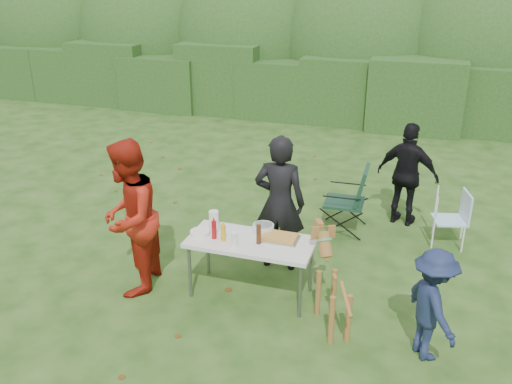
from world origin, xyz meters
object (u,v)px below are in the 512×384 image
(person_red_jacket, at_px, (129,218))
(lawn_chair, at_px, (450,218))
(dog, at_px, (334,289))
(beer_bottle, at_px, (259,234))
(person_black_puffy, at_px, (408,175))
(child, at_px, (432,305))
(paper_towel_roll, at_px, (214,221))
(person_cook, at_px, (280,203))
(ketchup_bottle, at_px, (214,230))
(camping_chair, at_px, (344,199))
(mustard_bottle, at_px, (223,233))
(folding_table, at_px, (251,244))

(person_red_jacket, bearing_deg, lawn_chair, 112.48)
(dog, relative_size, beer_bottle, 4.37)
(person_red_jacket, xyz_separation_m, lawn_chair, (3.71, 2.45, -0.56))
(person_black_puffy, relative_size, child, 1.32)
(dog, bearing_deg, paper_towel_roll, 46.07)
(person_cook, relative_size, paper_towel_roll, 7.00)
(person_black_puffy, bearing_deg, dog, 94.49)
(dog, height_order, ketchup_bottle, dog)
(camping_chair, relative_size, paper_towel_roll, 4.03)
(dog, bearing_deg, person_red_jacket, 61.31)
(mustard_bottle, distance_m, paper_towel_roll, 0.30)
(mustard_bottle, height_order, beer_bottle, beer_bottle)
(beer_bottle, bearing_deg, person_black_puffy, 60.57)
(person_black_puffy, xyz_separation_m, lawn_chair, (0.66, -0.50, -0.40))
(folding_table, distance_m, dog, 1.14)
(person_red_jacket, relative_size, lawn_chair, 2.37)
(child, xyz_separation_m, ketchup_bottle, (-2.51, 0.43, 0.24))
(beer_bottle, distance_m, paper_towel_roll, 0.64)
(person_black_puffy, bearing_deg, person_cook, 66.29)
(folding_table, xyz_separation_m, lawn_chair, (2.29, 2.14, -0.28))
(person_cook, xyz_separation_m, camping_chair, (0.64, 1.31, -0.39))
(folding_table, distance_m, ketchup_bottle, 0.47)
(person_red_jacket, relative_size, camping_chair, 1.83)
(folding_table, xyz_separation_m, paper_towel_roll, (-0.51, 0.10, 0.18))
(person_black_puffy, height_order, lawn_chair, person_black_puffy)
(person_red_jacket, distance_m, ketchup_bottle, 1.03)
(camping_chair, bearing_deg, ketchup_bottle, 59.06)
(person_red_jacket, relative_size, beer_bottle, 8.01)
(ketchup_bottle, bearing_deg, beer_bottle, 3.99)
(folding_table, relative_size, paper_towel_roll, 5.77)
(folding_table, bearing_deg, person_red_jacket, -167.66)
(person_red_jacket, bearing_deg, beer_bottle, 88.81)
(folding_table, height_order, paper_towel_roll, paper_towel_roll)
(child, height_order, mustard_bottle, child)
(paper_towel_roll, bearing_deg, lawn_chair, 36.08)
(dog, height_order, beer_bottle, dog)
(folding_table, xyz_separation_m, camping_chair, (0.77, 2.09, -0.16))
(paper_towel_roll, bearing_deg, folding_table, -11.40)
(folding_table, bearing_deg, child, -13.82)
(camping_chair, bearing_deg, dog, 94.90)
(person_red_jacket, height_order, dog, person_red_jacket)
(folding_table, bearing_deg, beer_bottle, -23.13)
(person_black_puffy, xyz_separation_m, paper_towel_roll, (-2.13, -2.53, 0.07))
(paper_towel_roll, bearing_deg, person_cook, 46.42)
(dog, bearing_deg, lawn_chair, -53.63)
(dog, bearing_deg, ketchup_bottle, 52.04)
(camping_chair, bearing_deg, lawn_chair, -179.98)
(person_black_puffy, relative_size, mustard_bottle, 8.05)
(person_red_jacket, distance_m, child, 3.53)
(person_cook, bearing_deg, ketchup_bottle, 53.71)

